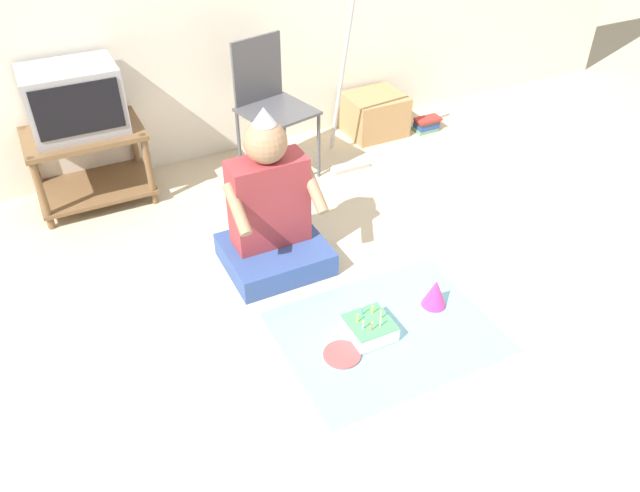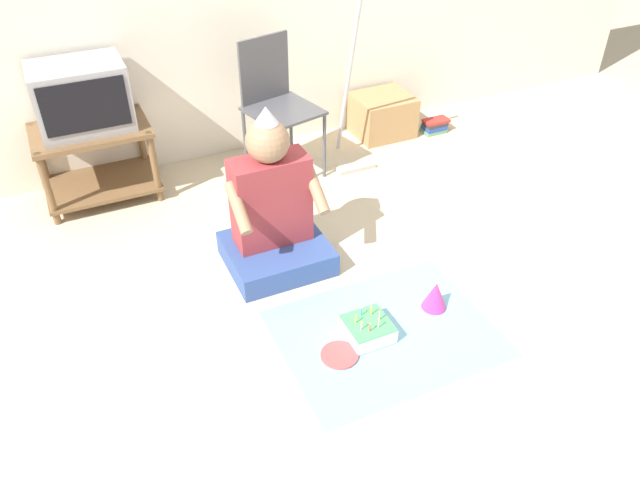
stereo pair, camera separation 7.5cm
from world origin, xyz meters
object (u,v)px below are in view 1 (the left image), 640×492
(book_pile, at_px, (426,124))
(birthday_cake, at_px, (369,328))
(tv, at_px, (74,100))
(cardboard_box_stack, at_px, (374,114))
(dust_mop, at_px, (346,115))
(paper_plate, at_px, (342,354))
(person_seated, at_px, (271,216))
(folding_chair, at_px, (269,98))
(party_hat_blue, at_px, (435,293))

(book_pile, bearing_deg, birthday_cake, -131.14)
(tv, distance_m, book_pile, 2.58)
(cardboard_box_stack, bearing_deg, dust_mop, -142.63)
(dust_mop, bearing_deg, book_pile, 12.25)
(birthday_cake, relative_size, paper_plate, 1.19)
(person_seated, bearing_deg, folding_chair, 67.40)
(tv, xyz_separation_m, cardboard_box_stack, (2.10, 0.00, -0.54))
(tv, xyz_separation_m, birthday_cake, (0.97, -1.89, -0.64))
(cardboard_box_stack, distance_m, person_seated, 1.76)
(book_pile, distance_m, birthday_cake, 2.32)
(tv, height_order, book_pile, tv)
(folding_chair, bearing_deg, cardboard_box_stack, 11.01)
(cardboard_box_stack, distance_m, party_hat_blue, 2.00)
(book_pile, xyz_separation_m, paper_plate, (-1.71, -1.81, -0.04))
(folding_chair, height_order, person_seated, person_seated)
(tv, bearing_deg, book_pile, -3.40)
(folding_chair, bearing_deg, tv, 171.45)
(folding_chair, relative_size, birthday_cake, 4.18)
(birthday_cake, bearing_deg, tv, 117.01)
(folding_chair, distance_m, paper_plate, 1.90)
(cardboard_box_stack, bearing_deg, paper_plate, -123.93)
(person_seated, bearing_deg, tv, 124.03)
(cardboard_box_stack, distance_m, book_pile, 0.43)
(dust_mop, relative_size, paper_plate, 6.90)
(cardboard_box_stack, xyz_separation_m, dust_mop, (-0.43, -0.33, 0.22))
(tv, distance_m, folding_chair, 1.20)
(tv, distance_m, dust_mop, 1.73)
(party_hat_blue, bearing_deg, dust_mop, 79.32)
(cardboard_box_stack, height_order, paper_plate, cardboard_box_stack)
(tv, relative_size, cardboard_box_stack, 1.28)
(dust_mop, xyz_separation_m, party_hat_blue, (-0.29, -1.53, -0.29))
(dust_mop, relative_size, party_hat_blue, 7.96)
(folding_chair, xyz_separation_m, paper_plate, (-0.39, -1.78, -0.52))
(book_pile, xyz_separation_m, party_hat_blue, (-1.11, -1.71, 0.04))
(cardboard_box_stack, bearing_deg, person_seated, -139.24)
(person_seated, bearing_deg, paper_plate, -89.43)
(dust_mop, height_order, party_hat_blue, dust_mop)
(birthday_cake, bearing_deg, person_seated, 104.48)
(dust_mop, xyz_separation_m, book_pile, (0.82, 0.18, -0.32))
(paper_plate, bearing_deg, cardboard_box_stack, 56.07)
(tv, relative_size, party_hat_blue, 3.41)
(folding_chair, distance_m, birthday_cake, 1.80)
(tv, height_order, birthday_cake, tv)
(folding_chair, height_order, dust_mop, dust_mop)
(tv, xyz_separation_m, book_pile, (2.49, -0.15, -0.64))
(birthday_cake, relative_size, party_hat_blue, 1.37)
(person_seated, bearing_deg, birthday_cake, -75.52)
(folding_chair, bearing_deg, dust_mop, -16.83)
(person_seated, relative_size, party_hat_blue, 5.90)
(cardboard_box_stack, height_order, birthday_cake, cardboard_box_stack)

